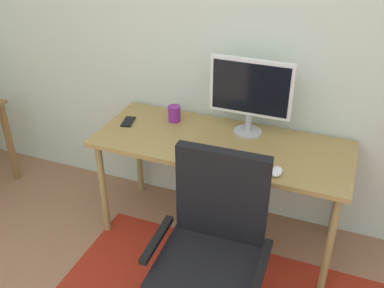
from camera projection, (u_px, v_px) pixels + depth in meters
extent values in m
cube|color=silver|center=(231.00, 33.00, 2.79)|extent=(6.00, 0.10, 2.60)
cube|color=#9D8045|center=(222.00, 144.00, 2.75)|extent=(1.59, 0.64, 0.03)
cylinder|color=#96824A|center=(103.00, 189.00, 2.96)|extent=(0.04, 0.04, 0.70)
cylinder|color=#96824A|center=(329.00, 245.00, 2.49)|extent=(0.04, 0.04, 0.70)
cylinder|color=#96824A|center=(139.00, 152.00, 3.37)|extent=(0.04, 0.04, 0.70)
cylinder|color=#96824A|center=(338.00, 194.00, 2.91)|extent=(0.04, 0.04, 0.70)
cylinder|color=#B2B2B7|center=(248.00, 132.00, 2.85)|extent=(0.18, 0.18, 0.01)
cylinder|color=#B2B2B7|center=(248.00, 122.00, 2.81)|extent=(0.04, 0.04, 0.12)
cube|color=white|center=(251.00, 87.00, 2.69)|extent=(0.51, 0.04, 0.36)
cube|color=black|center=(250.00, 89.00, 2.67)|extent=(0.47, 0.00, 0.32)
cube|color=black|center=(228.00, 161.00, 2.53)|extent=(0.43, 0.13, 0.02)
ellipsoid|color=white|center=(277.00, 171.00, 2.43)|extent=(0.06, 0.10, 0.03)
cylinder|color=#7A2583|center=(174.00, 114.00, 2.96)|extent=(0.08, 0.08, 0.11)
cube|color=black|center=(128.00, 122.00, 2.97)|extent=(0.10, 0.15, 0.01)
cube|color=black|center=(207.00, 268.00, 2.22)|extent=(0.52, 0.52, 0.08)
cube|color=black|center=(222.00, 195.00, 2.25)|extent=(0.48, 0.08, 0.52)
cube|color=black|center=(157.00, 239.00, 2.24)|extent=(0.05, 0.35, 0.03)
cube|color=black|center=(262.00, 266.00, 2.08)|extent=(0.05, 0.35, 0.03)
cube|color=brown|center=(10.00, 143.00, 3.51)|extent=(0.04, 0.04, 0.68)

